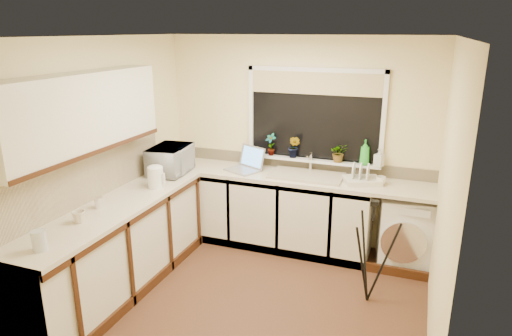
{
  "coord_description": "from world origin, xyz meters",
  "views": [
    {
      "loc": [
        1.38,
        -3.61,
        2.51
      ],
      "look_at": [
        -0.17,
        0.55,
        1.15
      ],
      "focal_mm": 31.94,
      "sensor_mm": 36.0,
      "label": 1
    }
  ],
  "objects_px": {
    "plant_b": "(294,147)",
    "steel_jar": "(99,203)",
    "microwave": "(170,160)",
    "washing_machine": "(405,230)",
    "plant_a": "(271,144)",
    "soap_bottle_green": "(365,152)",
    "laptop": "(247,164)",
    "soap_bottle_clear": "(379,157)",
    "glass_jug": "(39,240)",
    "cup_back": "(381,181)",
    "tripod": "(371,252)",
    "dish_rack": "(362,181)",
    "cup_left": "(79,217)",
    "kettle": "(156,178)",
    "plant_d": "(339,153)"
  },
  "relations": [
    {
      "from": "plant_a",
      "to": "soap_bottle_green",
      "type": "relative_size",
      "value": 0.95
    },
    {
      "from": "glass_jug",
      "to": "soap_bottle_green",
      "type": "height_order",
      "value": "soap_bottle_green"
    },
    {
      "from": "glass_jug",
      "to": "cup_back",
      "type": "distance_m",
      "value": 3.35
    },
    {
      "from": "washing_machine",
      "to": "laptop",
      "type": "xyz_separation_m",
      "value": [
        -1.85,
        -0.04,
        0.58
      ]
    },
    {
      "from": "dish_rack",
      "to": "glass_jug",
      "type": "xyz_separation_m",
      "value": [
        -2.07,
        -2.44,
        0.05
      ]
    },
    {
      "from": "washing_machine",
      "to": "tripod",
      "type": "xyz_separation_m",
      "value": [
        -0.27,
        -0.9,
        0.12
      ]
    },
    {
      "from": "cup_back",
      "to": "plant_a",
      "type": "bearing_deg",
      "value": 171.46
    },
    {
      "from": "glass_jug",
      "to": "plant_b",
      "type": "xyz_separation_m",
      "value": [
        1.24,
        2.66,
        0.2
      ]
    },
    {
      "from": "microwave",
      "to": "plant_b",
      "type": "xyz_separation_m",
      "value": [
        1.31,
        0.61,
        0.12
      ]
    },
    {
      "from": "plant_b",
      "to": "soap_bottle_green",
      "type": "relative_size",
      "value": 0.92
    },
    {
      "from": "glass_jug",
      "to": "plant_b",
      "type": "distance_m",
      "value": 2.94
    },
    {
      "from": "plant_d",
      "to": "soap_bottle_clear",
      "type": "bearing_deg",
      "value": -1.45
    },
    {
      "from": "plant_b",
      "to": "dish_rack",
      "type": "bearing_deg",
      "value": -14.47
    },
    {
      "from": "microwave",
      "to": "soap_bottle_green",
      "type": "relative_size",
      "value": 2.0
    },
    {
      "from": "kettle",
      "to": "tripod",
      "type": "xyz_separation_m",
      "value": [
        2.25,
        0.07,
        -0.5
      ]
    },
    {
      "from": "glass_jug",
      "to": "soap_bottle_green",
      "type": "bearing_deg",
      "value": 52.23
    },
    {
      "from": "laptop",
      "to": "soap_bottle_green",
      "type": "xyz_separation_m",
      "value": [
        1.34,
        0.19,
        0.22
      ]
    },
    {
      "from": "soap_bottle_clear",
      "to": "kettle",
      "type": "bearing_deg",
      "value": -152.82
    },
    {
      "from": "steel_jar",
      "to": "soap_bottle_green",
      "type": "relative_size",
      "value": 0.37
    },
    {
      "from": "washing_machine",
      "to": "cup_back",
      "type": "height_order",
      "value": "cup_back"
    },
    {
      "from": "steel_jar",
      "to": "microwave",
      "type": "xyz_separation_m",
      "value": [
        0.07,
        1.19,
        0.11
      ]
    },
    {
      "from": "dish_rack",
      "to": "microwave",
      "type": "relative_size",
      "value": 0.67
    },
    {
      "from": "laptop",
      "to": "soap_bottle_clear",
      "type": "height_order",
      "value": "soap_bottle_clear"
    },
    {
      "from": "kettle",
      "to": "plant_a",
      "type": "height_order",
      "value": "plant_a"
    },
    {
      "from": "kettle",
      "to": "dish_rack",
      "type": "distance_m",
      "value": 2.22
    },
    {
      "from": "plant_a",
      "to": "soap_bottle_green",
      "type": "distance_m",
      "value": 1.11
    },
    {
      "from": "plant_d",
      "to": "soap_bottle_clear",
      "type": "relative_size",
      "value": 1.08
    },
    {
      "from": "washing_machine",
      "to": "plant_b",
      "type": "bearing_deg",
      "value": 165.88
    },
    {
      "from": "cup_left",
      "to": "laptop",
      "type": "bearing_deg",
      "value": 67.85
    },
    {
      "from": "microwave",
      "to": "cup_left",
      "type": "bearing_deg",
      "value": 173.42
    },
    {
      "from": "tripod",
      "to": "plant_b",
      "type": "xyz_separation_m",
      "value": [
        -1.06,
        1.05,
        0.67
      ]
    },
    {
      "from": "steel_jar",
      "to": "plant_a",
      "type": "height_order",
      "value": "plant_a"
    },
    {
      "from": "washing_machine",
      "to": "cup_back",
      "type": "xyz_separation_m",
      "value": [
        -0.3,
        -0.04,
        0.55
      ]
    },
    {
      "from": "glass_jug",
      "to": "dish_rack",
      "type": "bearing_deg",
      "value": 49.73
    },
    {
      "from": "cup_back",
      "to": "tripod",
      "type": "bearing_deg",
      "value": -88.17
    },
    {
      "from": "plant_b",
      "to": "steel_jar",
      "type": "bearing_deg",
      "value": -127.33
    },
    {
      "from": "cup_back",
      "to": "steel_jar",
      "type": "bearing_deg",
      "value": -146.15
    },
    {
      "from": "tripod",
      "to": "plant_d",
      "type": "height_order",
      "value": "plant_d"
    },
    {
      "from": "microwave",
      "to": "washing_machine",
      "type": "bearing_deg",
      "value": -86.36
    },
    {
      "from": "glass_jug",
      "to": "cup_left",
      "type": "distance_m",
      "value": 0.52
    },
    {
      "from": "dish_rack",
      "to": "cup_left",
      "type": "bearing_deg",
      "value": -160.85
    },
    {
      "from": "washing_machine",
      "to": "glass_jug",
      "type": "relative_size",
      "value": 4.98
    },
    {
      "from": "plant_d",
      "to": "soap_bottle_green",
      "type": "xyz_separation_m",
      "value": [
        0.29,
        -0.01,
        0.03
      ]
    },
    {
      "from": "plant_d",
      "to": "soap_bottle_green",
      "type": "distance_m",
      "value": 0.29
    },
    {
      "from": "glass_jug",
      "to": "plant_d",
      "type": "height_order",
      "value": "plant_d"
    },
    {
      "from": "laptop",
      "to": "plant_b",
      "type": "bearing_deg",
      "value": 45.11
    },
    {
      "from": "washing_machine",
      "to": "plant_a",
      "type": "distance_m",
      "value": 1.81
    },
    {
      "from": "plant_b",
      "to": "soap_bottle_clear",
      "type": "distance_m",
      "value": 0.98
    },
    {
      "from": "tripod",
      "to": "plant_d",
      "type": "bearing_deg",
      "value": 114.93
    },
    {
      "from": "kettle",
      "to": "cup_left",
      "type": "xyz_separation_m",
      "value": [
        -0.13,
        -1.02,
        -0.06
      ]
    }
  ]
}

